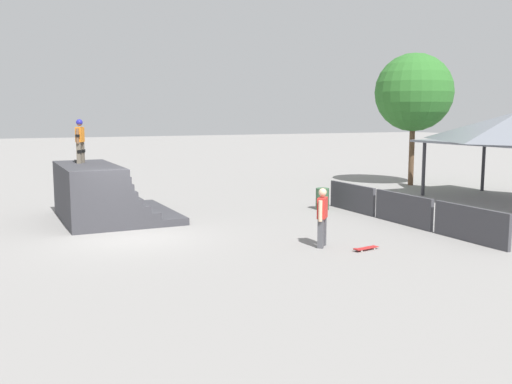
# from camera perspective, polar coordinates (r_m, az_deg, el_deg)

# --- Properties ---
(ground_plane) EXTENTS (160.00, 160.00, 0.00)m
(ground_plane) POSITION_cam_1_polar(r_m,az_deg,el_deg) (17.87, -12.48, -4.45)
(ground_plane) COLOR gray
(quarter_pipe_ramp) EXTENTS (4.71, 3.83, 1.98)m
(quarter_pipe_ramp) POSITION_cam_1_polar(r_m,az_deg,el_deg) (20.95, -15.38, -0.37)
(quarter_pipe_ramp) COLOR #38383D
(quarter_pipe_ramp) RESTS_ON ground
(skater_on_deck) EXTENTS (0.66, 0.44, 1.58)m
(skater_on_deck) POSITION_cam_1_polar(r_m,az_deg,el_deg) (21.59, -17.19, 5.19)
(skater_on_deck) COLOR #6B6051
(skater_on_deck) RESTS_ON quarter_pipe_ramp
(skateboard_on_deck) EXTENTS (0.79, 0.23, 0.09)m
(skateboard_on_deck) POSITION_cam_1_polar(r_m,az_deg,el_deg) (21.96, -17.39, 3.00)
(skateboard_on_deck) COLOR silver
(skateboard_on_deck) RESTS_ON quarter_pipe_ramp
(bystander_walking) EXTENTS (0.56, 0.54, 1.67)m
(bystander_walking) POSITION_cam_1_polar(r_m,az_deg,el_deg) (16.18, 6.64, -2.24)
(bystander_walking) COLOR #4C4C51
(bystander_walking) RESTS_ON ground
(skateboard_on_ground) EXTENTS (0.34, 0.84, 0.09)m
(skateboard_on_ground) POSITION_cam_1_polar(r_m,az_deg,el_deg) (16.10, 10.88, -5.54)
(skateboard_on_ground) COLOR silver
(skateboard_on_ground) RESTS_ON ground
(barrier_fence) EXTENTS (8.84, 0.12, 1.05)m
(barrier_fence) POSITION_cam_1_polar(r_m,az_deg,el_deg) (20.05, 14.49, -1.67)
(barrier_fence) COLOR #3D3D42
(barrier_fence) RESTS_ON ground
(tree_beside_pavilion) EXTENTS (4.04, 4.04, 6.89)m
(tree_beside_pavilion) POSITION_cam_1_polar(r_m,az_deg,el_deg) (31.21, 15.50, 9.56)
(tree_beside_pavilion) COLOR brown
(tree_beside_pavilion) RESTS_ON ground
(trash_bin) EXTENTS (0.52, 0.52, 0.85)m
(trash_bin) POSITION_cam_1_polar(r_m,az_deg,el_deg) (22.60, 6.65, -0.69)
(trash_bin) COLOR #385B3D
(trash_bin) RESTS_ON ground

